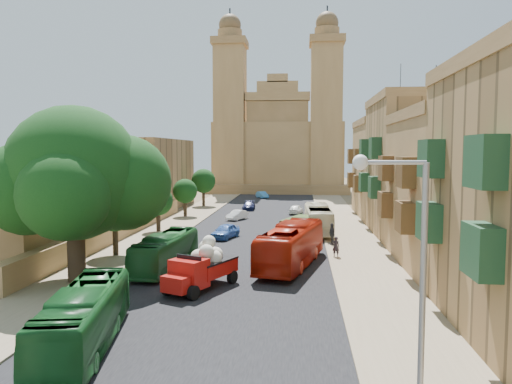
% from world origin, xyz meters
% --- Properties ---
extents(ground, '(260.00, 260.00, 0.00)m').
position_xyz_m(ground, '(0.00, 0.00, 0.00)').
color(ground, brown).
extents(road_surface, '(14.00, 140.00, 0.01)m').
position_xyz_m(road_surface, '(0.00, 30.00, 0.01)').
color(road_surface, black).
rests_on(road_surface, ground).
extents(sidewalk_east, '(5.00, 140.00, 0.01)m').
position_xyz_m(sidewalk_east, '(9.50, 30.00, 0.01)').
color(sidewalk_east, '#847256').
rests_on(sidewalk_east, ground).
extents(sidewalk_west, '(5.00, 140.00, 0.01)m').
position_xyz_m(sidewalk_west, '(-9.50, 30.00, 0.01)').
color(sidewalk_west, '#847256').
rests_on(sidewalk_west, ground).
extents(kerb_east, '(0.25, 140.00, 0.12)m').
position_xyz_m(kerb_east, '(7.00, 30.00, 0.06)').
color(kerb_east, '#847256').
rests_on(kerb_east, ground).
extents(kerb_west, '(0.25, 140.00, 0.12)m').
position_xyz_m(kerb_west, '(-7.00, 30.00, 0.06)').
color(kerb_west, '#847256').
rests_on(kerb_west, ground).
extents(townhouse_b, '(9.00, 14.00, 14.90)m').
position_xyz_m(townhouse_b, '(15.95, 11.00, 5.66)').
color(townhouse_b, olive).
rests_on(townhouse_b, ground).
extents(townhouse_c, '(9.00, 14.00, 17.40)m').
position_xyz_m(townhouse_c, '(15.95, 25.00, 6.91)').
color(townhouse_c, olive).
rests_on(townhouse_c, ground).
extents(townhouse_d, '(9.00, 14.00, 15.90)m').
position_xyz_m(townhouse_d, '(15.95, 39.00, 6.16)').
color(townhouse_d, olive).
rests_on(townhouse_d, ground).
extents(west_wall, '(1.00, 40.00, 1.80)m').
position_xyz_m(west_wall, '(-12.50, 20.00, 0.90)').
color(west_wall, olive).
rests_on(west_wall, ground).
extents(west_building_low, '(10.00, 28.00, 8.40)m').
position_xyz_m(west_building_low, '(-18.00, 18.00, 4.20)').
color(west_building_low, brown).
rests_on(west_building_low, ground).
extents(west_building_mid, '(10.00, 22.00, 10.00)m').
position_xyz_m(west_building_mid, '(-18.00, 44.00, 5.00)').
color(west_building_mid, olive).
rests_on(west_building_mid, ground).
extents(church, '(28.00, 22.50, 36.30)m').
position_xyz_m(church, '(-0.00, 78.61, 9.52)').
color(church, olive).
rests_on(church, ground).
extents(ficus_tree, '(11.19, 10.29, 11.19)m').
position_xyz_m(ficus_tree, '(-9.40, 4.01, 6.61)').
color(ficus_tree, '#332519').
rests_on(ficus_tree, ground).
extents(street_tree_a, '(3.60, 3.60, 5.54)m').
position_xyz_m(street_tree_a, '(-10.00, 12.00, 3.71)').
color(street_tree_a, '#332519').
rests_on(street_tree_a, ground).
extents(street_tree_b, '(3.06, 3.06, 4.70)m').
position_xyz_m(street_tree_b, '(-10.00, 24.00, 3.14)').
color(street_tree_b, '#332519').
rests_on(street_tree_b, ground).
extents(street_tree_c, '(3.11, 3.11, 4.78)m').
position_xyz_m(street_tree_c, '(-10.00, 36.00, 3.20)').
color(street_tree_c, '#332519').
rests_on(street_tree_c, ground).
extents(street_tree_d, '(3.67, 3.67, 5.64)m').
position_xyz_m(street_tree_d, '(-10.00, 48.00, 3.78)').
color(street_tree_d, '#332519').
rests_on(street_tree_d, ground).
extents(streetlamp, '(2.11, 0.44, 8.22)m').
position_xyz_m(streetlamp, '(7.72, -12.00, 5.20)').
color(streetlamp, gray).
rests_on(streetlamp, ground).
extents(red_truck, '(4.02, 5.70, 3.17)m').
position_xyz_m(red_truck, '(-1.20, 2.88, 1.39)').
color(red_truck, '#B3140D').
rests_on(red_truck, ground).
extents(olive_pickup, '(3.85, 5.56, 2.11)m').
position_xyz_m(olive_pickup, '(4.74, 20.00, 1.03)').
color(olive_pickup, '#344D1D').
rests_on(olive_pickup, ground).
extents(bus_green_south, '(3.77, 9.58, 2.60)m').
position_xyz_m(bus_green_south, '(-4.31, -6.45, 1.30)').
color(bus_green_south, '#165421').
rests_on(bus_green_south, ground).
extents(bus_green_north, '(2.77, 9.27, 2.55)m').
position_xyz_m(bus_green_north, '(-4.70, 7.68, 1.27)').
color(bus_green_north, '#1B5823').
rests_on(bus_green_north, ground).
extents(bus_red_east, '(4.95, 11.31, 3.07)m').
position_xyz_m(bus_red_east, '(4.08, 9.33, 1.53)').
color(bus_red_east, '#A61C0B').
rests_on(bus_red_east, ground).
extents(bus_cream_east, '(2.69, 10.23, 2.83)m').
position_xyz_m(bus_cream_east, '(6.50, 24.50, 1.42)').
color(bus_cream_east, beige).
rests_on(bus_cream_east, ground).
extents(car_blue_a, '(2.68, 4.36, 1.39)m').
position_xyz_m(car_blue_a, '(-2.43, 20.37, 0.69)').
color(car_blue_a, '#3461B1').
rests_on(car_blue_a, ground).
extents(car_white_a, '(2.52, 3.73, 1.16)m').
position_xyz_m(car_white_a, '(-2.94, 33.23, 0.58)').
color(car_white_a, white).
rests_on(car_white_a, ground).
extents(car_cream, '(1.94, 3.94, 1.08)m').
position_xyz_m(car_cream, '(3.60, 23.42, 0.54)').
color(car_cream, beige).
rests_on(car_cream, ground).
extents(car_dkblue, '(1.72, 4.06, 1.17)m').
position_xyz_m(car_dkblue, '(-2.61, 43.54, 0.58)').
color(car_dkblue, '#131941').
rests_on(car_dkblue, ground).
extents(car_white_b, '(2.15, 3.84, 1.23)m').
position_xyz_m(car_white_b, '(4.08, 39.60, 0.62)').
color(car_white_b, white).
rests_on(car_white_b, ground).
extents(car_blue_b, '(2.60, 3.72, 1.16)m').
position_xyz_m(car_blue_b, '(-2.13, 61.43, 0.58)').
color(car_blue_b, '#4191CF').
rests_on(car_blue_b, ground).
extents(pedestrian_a, '(0.65, 0.50, 1.61)m').
position_xyz_m(pedestrian_a, '(7.50, 12.96, 0.80)').
color(pedestrian_a, '#262129').
rests_on(pedestrian_a, ground).
extents(pedestrian_c, '(0.78, 1.21, 1.92)m').
position_xyz_m(pedestrian_c, '(7.50, 18.11, 0.96)').
color(pedestrian_c, '#36373C').
rests_on(pedestrian_c, ground).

